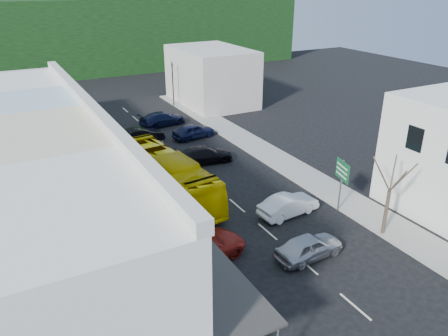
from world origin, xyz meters
TOP-DOWN VIEW (x-y plane):
  - ground at (0.00, 0.00)m, footprint 120.00×120.00m
  - sidewalk_left at (-7.50, 10.00)m, footprint 3.00×52.00m
  - sidewalk_right at (7.50, 10.00)m, footprint 3.00×52.00m
  - shopfront_row at (-12.49, 5.00)m, footprint 8.25×30.00m
  - distant_block_left at (-12.00, 27.00)m, footprint 8.00×10.00m
  - distant_block_right at (11.00, 30.00)m, footprint 8.00×12.00m
  - hillside at (-1.45, 65.09)m, footprint 80.00×26.00m
  - bus at (-3.84, 7.76)m, footprint 3.71×11.80m
  - car_silver at (0.57, -3.50)m, footprint 4.49×2.02m
  - car_white at (2.49, 1.20)m, footprint 4.55×2.22m
  - car_red at (-5.00, -0.65)m, footprint 4.78×2.39m
  - car_black_near at (1.41, 12.30)m, footprint 4.64×2.22m
  - car_navy_mid at (3.24, 18.63)m, footprint 4.59×2.34m
  - car_black_far at (-1.94, 19.92)m, footprint 4.48×2.00m
  - car_navy_far at (1.94, 24.07)m, footprint 4.71×2.43m
  - pedestrian_left at (-8.31, 1.34)m, footprint 0.48×0.65m
  - direction_sign at (5.95, -0.01)m, footprint 1.04×1.84m
  - street_tree at (6.30, -3.80)m, footprint 3.31×3.31m
  - traffic_signal at (6.03, 30.86)m, footprint 1.03×1.35m

SIDE VIEW (x-z plane):
  - ground at x=0.00m, z-range 0.00..0.00m
  - sidewalk_left at x=-7.50m, z-range 0.00..0.15m
  - sidewalk_right at x=7.50m, z-range 0.00..0.15m
  - car_silver at x=0.57m, z-range 0.00..1.40m
  - car_white at x=2.49m, z-range 0.00..1.40m
  - car_red at x=-5.00m, z-range 0.00..1.40m
  - car_black_near at x=1.41m, z-range 0.00..1.40m
  - car_navy_mid at x=3.24m, z-range 0.00..1.40m
  - car_black_far at x=-1.94m, z-range 0.00..1.40m
  - car_navy_far at x=1.94m, z-range 0.00..1.40m
  - pedestrian_left at x=-8.31m, z-range 0.15..1.85m
  - bus at x=-3.84m, z-range 0.00..3.10m
  - direction_sign at x=5.95m, z-range 0.00..3.87m
  - traffic_signal at x=6.03m, z-range 0.00..5.59m
  - distant_block_left at x=-12.00m, z-range 0.00..6.00m
  - street_tree at x=6.30m, z-range 0.00..6.30m
  - distant_block_right at x=11.00m, z-range 0.00..7.00m
  - shopfront_row at x=-12.49m, z-range 0.00..8.00m
  - hillside at x=-1.45m, z-range -0.27..13.73m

